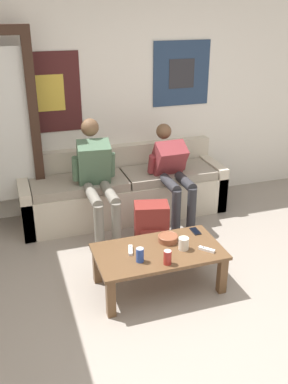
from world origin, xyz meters
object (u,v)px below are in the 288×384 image
(couch, at_px, (123,191))
(game_controller_near_left, at_px, (130,250))
(pillar_candle, at_px, (184,244))
(drink_can_blue, at_px, (140,255))
(cell_phone, at_px, (195,231))
(backpack, at_px, (151,226))
(person_seated_adult, at_px, (97,176))
(ceramic_bowl, at_px, (168,238))
(game_controller_near_right, at_px, (207,249))
(person_seated_teen, at_px, (172,171))
(drink_can_red, at_px, (168,257))
(coffee_table, at_px, (159,256))

(couch, xyz_separation_m, game_controller_near_left, (-0.35, -1.44, 0.10))
(pillar_candle, relative_size, drink_can_blue, 0.98)
(cell_phone, bearing_deg, couch, 104.24)
(backpack, bearing_deg, drink_can_blue, -115.46)
(person_seated_adult, bearing_deg, ceramic_bowl, -68.23)
(ceramic_bowl, relative_size, game_controller_near_right, 1.40)
(person_seated_teen, relative_size, drink_can_red, 8.70)
(backpack, height_order, cell_phone, backpack)
(person_seated_teen, bearing_deg, ceramic_bowl, -113.68)
(ceramic_bowl, relative_size, cell_phone, 1.34)
(ceramic_bowl, bearing_deg, game_controller_near_left, -171.35)
(coffee_table, height_order, cell_phone, cell_phone)
(couch, distance_m, drink_can_blue, 1.65)
(drink_can_red, bearing_deg, backpack, 78.49)
(couch, distance_m, person_seated_adult, 0.65)
(coffee_table, bearing_deg, person_seated_teen, 63.11)
(couch, height_order, drink_can_blue, couch)
(person_seated_adult, bearing_deg, game_controller_near_left, -87.94)
(backpack, distance_m, cell_phone, 0.59)
(game_controller_near_left, height_order, cell_phone, game_controller_near_left)
(couch, height_order, person_seated_adult, person_seated_adult)
(drink_can_blue, distance_m, cell_phone, 0.72)
(ceramic_bowl, bearing_deg, pillar_candle, -64.09)
(coffee_table, distance_m, drink_can_red, 0.25)
(couch, xyz_separation_m, drink_can_blue, (-0.32, -1.61, 0.15))
(game_controller_near_left, bearing_deg, game_controller_near_right, -17.54)
(coffee_table, bearing_deg, couch, 85.84)
(drink_can_blue, distance_m, drink_can_red, 0.23)
(ceramic_bowl, distance_m, game_controller_near_right, 0.36)
(couch, relative_size, game_controller_near_left, 16.13)
(game_controller_near_right, bearing_deg, game_controller_near_left, 162.46)
(drink_can_blue, bearing_deg, coffee_table, 28.74)
(person_seated_teen, height_order, ceramic_bowl, person_seated_teen)
(person_seated_teen, xyz_separation_m, pillar_candle, (-0.38, -1.21, -0.18))
(backpack, distance_m, drink_can_blue, 0.94)
(backpack, bearing_deg, person_seated_adult, 137.19)
(drink_can_red, relative_size, game_controller_near_right, 0.95)
(backpack, xyz_separation_m, game_controller_near_right, (0.21, -0.85, 0.17))
(coffee_table, distance_m, pillar_candle, 0.25)
(person_seated_adult, distance_m, cell_phone, 1.21)
(coffee_table, bearing_deg, game_controller_near_left, 166.04)
(person_seated_adult, distance_m, drink_can_red, 1.40)
(game_controller_near_left, distance_m, game_controller_near_right, 0.66)
(couch, height_order, person_seated_teen, person_seated_teen)
(person_seated_teen, bearing_deg, person_seated_adult, -177.89)
(couch, bearing_deg, coffee_table, -94.16)
(pillar_candle, bearing_deg, drink_can_blue, -171.33)
(couch, xyz_separation_m, game_controller_near_right, (0.28, -1.64, 0.10))
(coffee_table, relative_size, ceramic_bowl, 6.08)
(person_seated_teen, height_order, game_controller_near_left, person_seated_teen)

